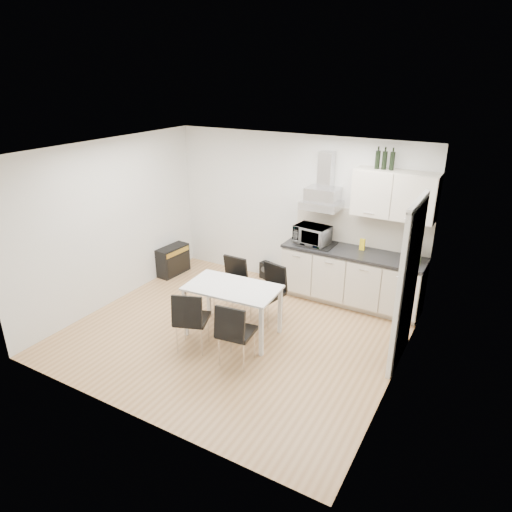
{
  "coord_description": "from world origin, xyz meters",
  "views": [
    {
      "loc": [
        3.09,
        -4.8,
        3.52
      ],
      "look_at": [
        0.15,
        0.38,
        1.1
      ],
      "focal_mm": 32.0,
      "sensor_mm": 36.0,
      "label": 1
    }
  ],
  "objects_px": {
    "guitar_amp": "(173,260)",
    "floor_speaker": "(266,270)",
    "kitchenette": "(356,256)",
    "chair_far_left": "(229,287)",
    "chair_far_right": "(267,295)",
    "chair_near_right": "(237,333)",
    "chair_near_left": "(192,320)",
    "dining_table": "(232,293)"
  },
  "relations": [
    {
      "from": "guitar_amp",
      "to": "floor_speaker",
      "type": "bearing_deg",
      "value": 27.71
    },
    {
      "from": "kitchenette",
      "to": "guitar_amp",
      "type": "bearing_deg",
      "value": -171.02
    },
    {
      "from": "chair_far_left",
      "to": "floor_speaker",
      "type": "relative_size",
      "value": 2.88
    },
    {
      "from": "chair_far_right",
      "to": "guitar_amp",
      "type": "bearing_deg",
      "value": -4.06
    },
    {
      "from": "chair_near_right",
      "to": "floor_speaker",
      "type": "height_order",
      "value": "chair_near_right"
    },
    {
      "from": "chair_far_left",
      "to": "chair_near_right",
      "type": "relative_size",
      "value": 1.0
    },
    {
      "from": "chair_far_right",
      "to": "guitar_amp",
      "type": "height_order",
      "value": "chair_far_right"
    },
    {
      "from": "chair_far_left",
      "to": "floor_speaker",
      "type": "height_order",
      "value": "chair_far_left"
    },
    {
      "from": "floor_speaker",
      "to": "chair_near_left",
      "type": "bearing_deg",
      "value": -71.79
    },
    {
      "from": "kitchenette",
      "to": "chair_near_left",
      "type": "relative_size",
      "value": 2.86
    },
    {
      "from": "chair_near_left",
      "to": "kitchenette",
      "type": "bearing_deg",
      "value": 37.37
    },
    {
      "from": "chair_far_left",
      "to": "chair_near_left",
      "type": "distance_m",
      "value": 1.08
    },
    {
      "from": "chair_far_right",
      "to": "chair_near_right",
      "type": "distance_m",
      "value": 1.13
    },
    {
      "from": "dining_table",
      "to": "chair_far_right",
      "type": "bearing_deg",
      "value": 62.74
    },
    {
      "from": "chair_near_right",
      "to": "floor_speaker",
      "type": "distance_m",
      "value": 2.66
    },
    {
      "from": "chair_far_right",
      "to": "floor_speaker",
      "type": "relative_size",
      "value": 2.88
    },
    {
      "from": "chair_far_left",
      "to": "guitar_amp",
      "type": "relative_size",
      "value": 1.34
    },
    {
      "from": "chair_near_left",
      "to": "floor_speaker",
      "type": "bearing_deg",
      "value": 74.62
    },
    {
      "from": "dining_table",
      "to": "floor_speaker",
      "type": "distance_m",
      "value": 2.05
    },
    {
      "from": "chair_near_right",
      "to": "guitar_amp",
      "type": "xyz_separation_m",
      "value": [
        -2.51,
        1.8,
        -0.17
      ]
    },
    {
      "from": "dining_table",
      "to": "floor_speaker",
      "type": "xyz_separation_m",
      "value": [
        -0.51,
        1.92,
        -0.51
      ]
    },
    {
      "from": "floor_speaker",
      "to": "chair_far_left",
      "type": "bearing_deg",
      "value": -72.07
    },
    {
      "from": "chair_far_right",
      "to": "floor_speaker",
      "type": "distance_m",
      "value": 1.58
    },
    {
      "from": "chair_near_left",
      "to": "guitar_amp",
      "type": "bearing_deg",
      "value": 114.5
    },
    {
      "from": "kitchenette",
      "to": "chair_far_right",
      "type": "bearing_deg",
      "value": -128.25
    },
    {
      "from": "chair_near_right",
      "to": "kitchenette",
      "type": "bearing_deg",
      "value": 64.52
    },
    {
      "from": "chair_near_right",
      "to": "chair_far_left",
      "type": "bearing_deg",
      "value": 119.88
    },
    {
      "from": "chair_near_left",
      "to": "chair_far_left",
      "type": "bearing_deg",
      "value": 75.01
    },
    {
      "from": "chair_far_left",
      "to": "guitar_amp",
      "type": "height_order",
      "value": "chair_far_left"
    },
    {
      "from": "kitchenette",
      "to": "guitar_amp",
      "type": "xyz_separation_m",
      "value": [
        -3.28,
        -0.52,
        -0.56
      ]
    },
    {
      "from": "chair_near_left",
      "to": "guitar_amp",
      "type": "height_order",
      "value": "chair_near_left"
    },
    {
      "from": "chair_near_right",
      "to": "guitar_amp",
      "type": "relative_size",
      "value": 1.34
    },
    {
      "from": "dining_table",
      "to": "chair_far_left",
      "type": "relative_size",
      "value": 1.51
    },
    {
      "from": "guitar_amp",
      "to": "chair_near_left",
      "type": "bearing_deg",
      "value": -40.48
    },
    {
      "from": "chair_far_left",
      "to": "chair_far_right",
      "type": "distance_m",
      "value": 0.63
    },
    {
      "from": "kitchenette",
      "to": "chair_near_right",
      "type": "relative_size",
      "value": 2.86
    },
    {
      "from": "chair_near_right",
      "to": "guitar_amp",
      "type": "distance_m",
      "value": 3.09
    },
    {
      "from": "chair_far_right",
      "to": "floor_speaker",
      "type": "height_order",
      "value": "chair_far_right"
    },
    {
      "from": "dining_table",
      "to": "chair_near_right",
      "type": "xyz_separation_m",
      "value": [
        0.41,
        -0.56,
        -0.22
      ]
    },
    {
      "from": "chair_near_left",
      "to": "chair_near_right",
      "type": "height_order",
      "value": "same"
    },
    {
      "from": "kitchenette",
      "to": "chair_near_left",
      "type": "distance_m",
      "value": 2.78
    },
    {
      "from": "chair_near_left",
      "to": "floor_speaker",
      "type": "distance_m",
      "value": 2.52
    }
  ]
}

